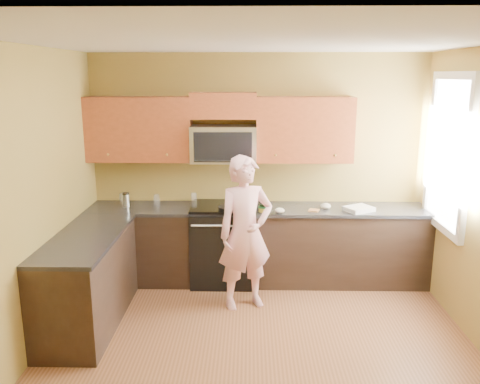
{
  "coord_description": "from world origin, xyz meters",
  "views": [
    {
      "loc": [
        -0.09,
        -3.97,
        2.45
      ],
      "look_at": [
        -0.2,
        1.3,
        1.2
      ],
      "focal_mm": 37.19,
      "sensor_mm": 36.0,
      "label": 1
    }
  ],
  "objects_px": {
    "frying_pan": "(230,211)",
    "stove": "(224,243)",
    "butter_tub": "(264,212)",
    "travel_mug": "(126,207)",
    "microwave": "(224,161)",
    "woman": "(245,233)"
  },
  "relations": [
    {
      "from": "frying_pan",
      "to": "butter_tub",
      "type": "relative_size",
      "value": 3.64
    },
    {
      "from": "frying_pan",
      "to": "stove",
      "type": "bearing_deg",
      "value": 113.34
    },
    {
      "from": "microwave",
      "to": "butter_tub",
      "type": "xyz_separation_m",
      "value": [
        0.47,
        -0.29,
        -0.53
      ]
    },
    {
      "from": "stove",
      "to": "woman",
      "type": "height_order",
      "value": "woman"
    },
    {
      "from": "stove",
      "to": "microwave",
      "type": "height_order",
      "value": "microwave"
    },
    {
      "from": "woman",
      "to": "butter_tub",
      "type": "relative_size",
      "value": 13.06
    },
    {
      "from": "woman",
      "to": "frying_pan",
      "type": "xyz_separation_m",
      "value": [
        -0.18,
        0.4,
        0.13
      ]
    },
    {
      "from": "frying_pan",
      "to": "butter_tub",
      "type": "height_order",
      "value": "frying_pan"
    },
    {
      "from": "travel_mug",
      "to": "frying_pan",
      "type": "bearing_deg",
      "value": -12.22
    },
    {
      "from": "stove",
      "to": "travel_mug",
      "type": "bearing_deg",
      "value": 179.32
    },
    {
      "from": "microwave",
      "to": "frying_pan",
      "type": "bearing_deg",
      "value": -77.34
    },
    {
      "from": "woman",
      "to": "microwave",
      "type": "bearing_deg",
      "value": 86.83
    },
    {
      "from": "butter_tub",
      "to": "travel_mug",
      "type": "height_order",
      "value": "travel_mug"
    },
    {
      "from": "microwave",
      "to": "woman",
      "type": "relative_size",
      "value": 0.46
    },
    {
      "from": "woman",
      "to": "travel_mug",
      "type": "height_order",
      "value": "woman"
    },
    {
      "from": "butter_tub",
      "to": "travel_mug",
      "type": "distance_m",
      "value": 1.64
    },
    {
      "from": "woman",
      "to": "butter_tub",
      "type": "distance_m",
      "value": 0.54
    },
    {
      "from": "woman",
      "to": "travel_mug",
      "type": "bearing_deg",
      "value": 132.96
    },
    {
      "from": "stove",
      "to": "microwave",
      "type": "distance_m",
      "value": 0.98
    },
    {
      "from": "frying_pan",
      "to": "travel_mug",
      "type": "distance_m",
      "value": 1.27
    },
    {
      "from": "stove",
      "to": "travel_mug",
      "type": "xyz_separation_m",
      "value": [
        -1.16,
        0.01,
        0.45
      ]
    },
    {
      "from": "microwave",
      "to": "travel_mug",
      "type": "xyz_separation_m",
      "value": [
        -1.16,
        -0.11,
        -0.53
      ]
    }
  ]
}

